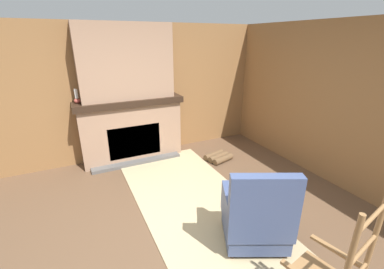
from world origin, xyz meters
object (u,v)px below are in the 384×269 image
(storage_case, at_px, (153,93))
(armchair, at_px, (256,217))
(decorative_plate_on_mantel, at_px, (126,92))
(oil_lamp_vase, at_px, (77,98))
(firewood_stack, at_px, (218,157))

(storage_case, bearing_deg, armchair, 4.47)
(storage_case, relative_size, decorative_plate_on_mantel, 0.92)
(oil_lamp_vase, bearing_deg, armchair, 28.29)
(oil_lamp_vase, bearing_deg, storage_case, 89.99)
(armchair, bearing_deg, decorative_plate_on_mantel, 39.42)
(armchair, height_order, storage_case, storage_case)
(storage_case, bearing_deg, decorative_plate_on_mantel, -92.36)
(oil_lamp_vase, height_order, decorative_plate_on_mantel, oil_lamp_vase)
(decorative_plate_on_mantel, bearing_deg, storage_case, 87.64)
(storage_case, xyz_separation_m, decorative_plate_on_mantel, (-0.02, -0.49, 0.06))
(oil_lamp_vase, height_order, storage_case, oil_lamp_vase)
(storage_case, distance_m, decorative_plate_on_mantel, 0.49)
(firewood_stack, xyz_separation_m, oil_lamp_vase, (-0.83, -2.30, 1.21))
(oil_lamp_vase, relative_size, storage_case, 1.08)
(firewood_stack, xyz_separation_m, decorative_plate_on_mantel, (-0.85, -1.47, 1.24))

